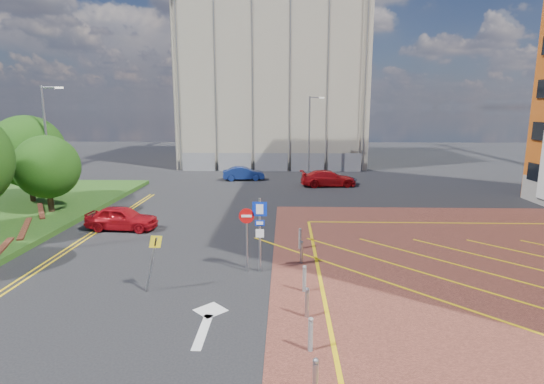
{
  "coord_description": "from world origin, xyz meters",
  "views": [
    {
      "loc": [
        1.55,
        -16.08,
        6.88
      ],
      "look_at": [
        0.87,
        5.43,
        2.58
      ],
      "focal_mm": 28.0,
      "sensor_mm": 36.0,
      "label": 1
    }
  ],
  "objects_px": {
    "lamp_left_far": "(48,141)",
    "warning_sign": "(153,256)",
    "car_blue_back": "(244,173)",
    "car_silver_back": "(334,178)",
    "tree_d": "(28,151)",
    "car_red_left": "(122,218)",
    "tree_c": "(47,167)",
    "sign_cluster": "(255,227)",
    "car_red_back": "(328,178)",
    "lamp_back": "(310,132)"
  },
  "relations": [
    {
      "from": "car_blue_back",
      "to": "sign_cluster",
      "type": "bearing_deg",
      "value": 179.17
    },
    {
      "from": "lamp_left_far",
      "to": "car_silver_back",
      "type": "height_order",
      "value": "lamp_left_far"
    },
    {
      "from": "tree_d",
      "to": "lamp_back",
      "type": "height_order",
      "value": "lamp_back"
    },
    {
      "from": "car_red_back",
      "to": "car_blue_back",
      "type": "bearing_deg",
      "value": 63.29
    },
    {
      "from": "lamp_left_far",
      "to": "sign_cluster",
      "type": "bearing_deg",
      "value": -36.82
    },
    {
      "from": "sign_cluster",
      "to": "car_blue_back",
      "type": "height_order",
      "value": "sign_cluster"
    },
    {
      "from": "sign_cluster",
      "to": "car_silver_back",
      "type": "xyz_separation_m",
      "value": [
        5.73,
        21.05,
        -1.39
      ]
    },
    {
      "from": "car_blue_back",
      "to": "car_red_back",
      "type": "bearing_deg",
      "value": -118.29
    },
    {
      "from": "car_blue_back",
      "to": "car_silver_back",
      "type": "height_order",
      "value": "car_blue_back"
    },
    {
      "from": "tree_d",
      "to": "warning_sign",
      "type": "relative_size",
      "value": 2.7
    },
    {
      "from": "tree_d",
      "to": "tree_c",
      "type": "bearing_deg",
      "value": -45.0
    },
    {
      "from": "lamp_left_far",
      "to": "warning_sign",
      "type": "relative_size",
      "value": 3.56
    },
    {
      "from": "tree_c",
      "to": "car_silver_back",
      "type": "relative_size",
      "value": 1.2
    },
    {
      "from": "car_blue_back",
      "to": "car_red_back",
      "type": "height_order",
      "value": "car_red_back"
    },
    {
      "from": "lamp_left_far",
      "to": "car_red_back",
      "type": "bearing_deg",
      "value": 24.84
    },
    {
      "from": "tree_c",
      "to": "car_blue_back",
      "type": "distance_m",
      "value": 18.1
    },
    {
      "from": "lamp_back",
      "to": "sign_cluster",
      "type": "bearing_deg",
      "value": -97.97
    },
    {
      "from": "car_silver_back",
      "to": "warning_sign",
      "type": "bearing_deg",
      "value": 143.47
    },
    {
      "from": "sign_cluster",
      "to": "lamp_back",
      "type": "bearing_deg",
      "value": 82.03
    },
    {
      "from": "tree_c",
      "to": "sign_cluster",
      "type": "bearing_deg",
      "value": -33.16
    },
    {
      "from": "tree_c",
      "to": "warning_sign",
      "type": "relative_size",
      "value": 2.18
    },
    {
      "from": "tree_c",
      "to": "warning_sign",
      "type": "distance_m",
      "value": 15.19
    },
    {
      "from": "lamp_left_far",
      "to": "sign_cluster",
      "type": "distance_m",
      "value": 18.58
    },
    {
      "from": "lamp_back",
      "to": "car_blue_back",
      "type": "relative_size",
      "value": 2.02
    },
    {
      "from": "tree_d",
      "to": "car_red_left",
      "type": "distance_m",
      "value": 11.01
    },
    {
      "from": "sign_cluster",
      "to": "car_red_left",
      "type": "height_order",
      "value": "sign_cluster"
    },
    {
      "from": "tree_d",
      "to": "car_red_left",
      "type": "bearing_deg",
      "value": -34.11
    },
    {
      "from": "tree_c",
      "to": "car_silver_back",
      "type": "bearing_deg",
      "value": 31.65
    },
    {
      "from": "tree_d",
      "to": "car_silver_back",
      "type": "distance_m",
      "value": 24.5
    },
    {
      "from": "car_blue_back",
      "to": "car_silver_back",
      "type": "relative_size",
      "value": 0.97
    },
    {
      "from": "lamp_back",
      "to": "car_red_back",
      "type": "relative_size",
      "value": 1.64
    },
    {
      "from": "lamp_back",
      "to": "car_red_left",
      "type": "distance_m",
      "value": 24.32
    },
    {
      "from": "lamp_back",
      "to": "car_silver_back",
      "type": "distance_m",
      "value": 7.33
    },
    {
      "from": "lamp_left_far",
      "to": "car_red_back",
      "type": "height_order",
      "value": "lamp_left_far"
    },
    {
      "from": "lamp_left_far",
      "to": "lamp_back",
      "type": "bearing_deg",
      "value": 40.86
    },
    {
      "from": "lamp_left_far",
      "to": "warning_sign",
      "type": "bearing_deg",
      "value": -50.05
    },
    {
      "from": "car_blue_back",
      "to": "car_silver_back",
      "type": "xyz_separation_m",
      "value": [
        8.48,
        -2.08,
        -0.09
      ]
    },
    {
      "from": "tree_d",
      "to": "sign_cluster",
      "type": "bearing_deg",
      "value": -35.58
    },
    {
      "from": "lamp_left_far",
      "to": "car_blue_back",
      "type": "bearing_deg",
      "value": 45.36
    },
    {
      "from": "car_blue_back",
      "to": "car_silver_back",
      "type": "distance_m",
      "value": 8.73
    },
    {
      "from": "tree_c",
      "to": "car_silver_back",
      "type": "xyz_separation_m",
      "value": [
        19.53,
        12.04,
        -2.63
      ]
    },
    {
      "from": "lamp_left_far",
      "to": "car_blue_back",
      "type": "height_order",
      "value": "lamp_left_far"
    },
    {
      "from": "tree_d",
      "to": "warning_sign",
      "type": "bearing_deg",
      "value": -47.23
    },
    {
      "from": "car_red_back",
      "to": "car_silver_back",
      "type": "relative_size",
      "value": 1.2
    },
    {
      "from": "tree_d",
      "to": "sign_cluster",
      "type": "xyz_separation_m",
      "value": [
        16.8,
        -12.02,
        -1.92
      ]
    },
    {
      "from": "lamp_back",
      "to": "car_blue_back",
      "type": "height_order",
      "value": "lamp_back"
    },
    {
      "from": "car_red_back",
      "to": "warning_sign",
      "type": "bearing_deg",
      "value": 152.6
    },
    {
      "from": "car_red_back",
      "to": "car_red_left",
      "type": "bearing_deg",
      "value": 130.91
    },
    {
      "from": "tree_d",
      "to": "car_red_back",
      "type": "height_order",
      "value": "tree_d"
    },
    {
      "from": "car_red_left",
      "to": "car_blue_back",
      "type": "relative_size",
      "value": 1.02
    }
  ]
}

